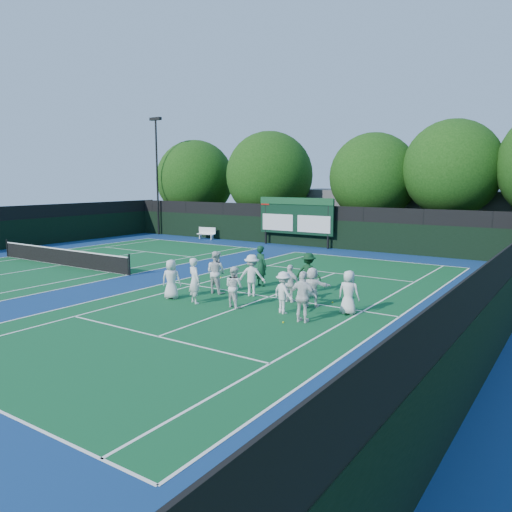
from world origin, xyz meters
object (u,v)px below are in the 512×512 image
Objects in this scene: bench at (207,233)px; tennis_net at (62,257)px; scoreboard at (296,216)px; coach_left at (261,266)px.

tennis_net is at bearing -85.14° from bench.
scoreboard is 16.26m from tennis_net.
coach_left reaches higher than tennis_net.
scoreboard is 8.38m from bench.
scoreboard reaches higher than bench.
tennis_net is 6.01× the size of coach_left.
bench is 18.77m from coach_left.
bench is (-1.22, 14.37, 0.03)m from tennis_net.
tennis_net is 14.42m from bench.
scoreboard is 3.19× the size of coach_left.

